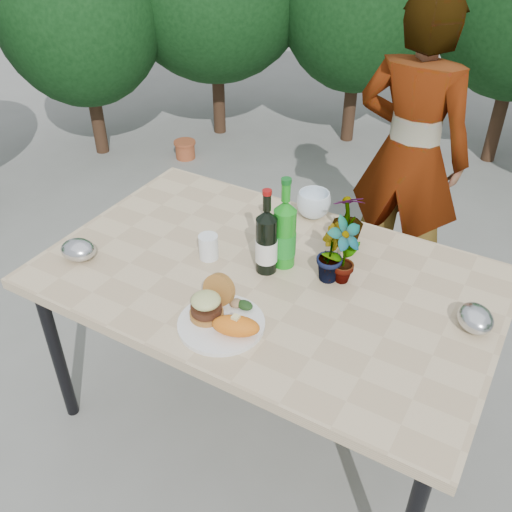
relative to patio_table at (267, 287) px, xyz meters
The scene contains 18 objects.
ground 0.69m from the patio_table, ahead, with size 80.00×80.00×0.00m, color slate.
patio_table is the anchor object (origin of this frame).
shrub_hedge 1.76m from the patio_table, 89.27° to the left, with size 6.85×5.05×2.22m.
dinner_plate 0.31m from the patio_table, 89.10° to the right, with size 0.28×0.28×0.01m, color white.
burger_stack 0.32m from the patio_table, 99.84° to the right, with size 0.11×0.16×0.11m.
sweet_potato 0.35m from the patio_table, 77.48° to the right, with size 0.15×0.08×0.06m, color orange.
grilled_veg 0.23m from the patio_table, 84.12° to the right, with size 0.08×0.05×0.03m.
wine_bottle 0.18m from the patio_table, 127.91° to the left, with size 0.08×0.08×0.33m.
sparkling_water 0.21m from the patio_table, 77.15° to the left, with size 0.08×0.08×0.35m.
plastic_cup 0.26m from the patio_table, behind, with size 0.07×0.07×0.10m, color white.
seedling_left 0.32m from the patio_table, 21.48° to the left, with size 0.13×0.09×0.25m, color #2B591E.
seedling_mid 0.27m from the patio_table, 26.01° to the left, with size 0.11×0.09×0.21m, color #29591E.
seedling_right 0.40m from the patio_table, 63.16° to the left, with size 0.12×0.12×0.22m, color #28551D.
blue_bowl 0.46m from the patio_table, 93.99° to the left, with size 0.14×0.14×0.11m, color white.
foil_packet_left 0.71m from the patio_table, 157.68° to the right, with size 0.13×0.11×0.08m, color silver.
foil_packet_right 0.71m from the patio_table, ahead, with size 0.13×0.11×0.08m, color #BABDC1.
person 1.15m from the patio_table, 82.28° to the left, with size 0.57×0.37×1.56m, color #8E5847.
terracotta_pot 2.62m from the patio_table, 133.68° to the left, with size 0.17×0.17×0.14m.
Camera 1 is at (0.78, -1.41, 1.99)m, focal length 40.00 mm.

